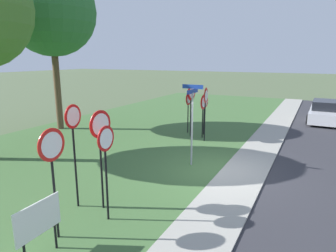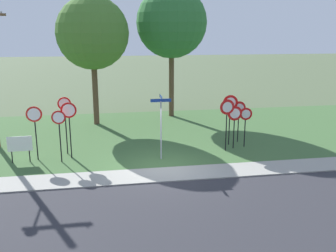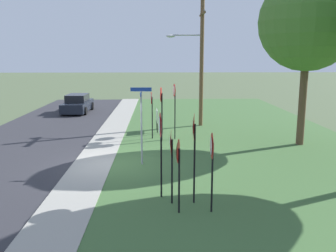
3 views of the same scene
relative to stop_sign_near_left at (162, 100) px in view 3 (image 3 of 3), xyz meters
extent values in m
plane|color=#4C5B3D|center=(5.66, -2.06, -1.92)|extent=(160.00, 160.00, 0.00)
cube|color=#99968C|center=(5.66, -2.86, -1.89)|extent=(44.00, 1.60, 0.06)
cube|color=#3D6033|center=(5.66, 3.94, -1.90)|extent=(44.00, 12.00, 0.04)
cylinder|color=black|center=(0.00, 0.03, -0.74)|extent=(0.06, 0.06, 2.27)
cylinder|color=red|center=(0.00, -0.01, 0.34)|extent=(0.73, 0.04, 0.73)
cylinder|color=white|center=(0.00, -0.03, 0.34)|extent=(0.57, 0.02, 0.57)
cylinder|color=black|center=(1.31, 0.67, -0.58)|extent=(0.06, 0.06, 2.59)
cylinder|color=red|center=(1.31, 0.63, 0.67)|extent=(0.63, 0.09, 0.63)
cylinder|color=white|center=(1.31, 0.62, 0.67)|extent=(0.49, 0.06, 0.49)
cylinder|color=black|center=(1.56, -0.01, -0.67)|extent=(0.06, 0.06, 2.41)
cylinder|color=red|center=(1.56, -0.05, 0.48)|extent=(0.74, 0.09, 0.74)
cylinder|color=white|center=(1.56, -0.07, 0.48)|extent=(0.57, 0.05, 0.58)
cylinder|color=black|center=(1.14, -0.50, -0.78)|extent=(0.06, 0.06, 2.19)
cylinder|color=red|center=(1.14, -0.54, 0.26)|extent=(0.63, 0.05, 0.63)
cylinder|color=white|center=(1.14, -0.56, 0.26)|extent=(0.49, 0.02, 0.49)
cylinder|color=black|center=(10.36, 1.25, -0.89)|extent=(0.06, 0.06, 1.97)
cone|color=red|center=(10.36, 1.21, 0.02)|extent=(0.73, 0.06, 0.73)
cone|color=white|center=(10.36, 1.19, 0.02)|extent=(0.50, 0.03, 0.50)
cylinder|color=black|center=(9.22, -0.13, -0.71)|extent=(0.06, 0.06, 2.34)
cone|color=red|center=(9.22, -0.17, 0.39)|extent=(0.77, 0.09, 0.77)
cone|color=silver|center=(9.22, -0.20, 0.39)|extent=(0.52, 0.06, 0.52)
cylinder|color=black|center=(9.71, 0.82, -0.69)|extent=(0.06, 0.06, 2.38)
cone|color=red|center=(9.71, 0.78, 0.42)|extent=(0.79, 0.13, 0.79)
cone|color=white|center=(9.71, 0.76, 0.42)|extent=(0.54, 0.09, 0.54)
cylinder|color=black|center=(10.39, 0.34, -0.96)|extent=(0.06, 0.06, 1.84)
cone|color=red|center=(10.39, 0.30, -0.11)|extent=(0.65, 0.15, 0.66)
cone|color=silver|center=(10.39, 0.28, -0.11)|extent=(0.44, 0.10, 0.45)
cylinder|color=black|center=(9.73, 0.17, -0.91)|extent=(0.06, 0.06, 1.93)
cone|color=red|center=(9.73, 0.13, -0.02)|extent=(0.76, 0.07, 0.76)
cone|color=white|center=(9.73, 0.11, -0.02)|extent=(0.52, 0.04, 0.52)
cylinder|color=#9EA0A8|center=(5.77, -0.87, -0.50)|extent=(0.07, 0.07, 2.76)
cylinder|color=#9EA0A8|center=(5.77, -0.87, 0.89)|extent=(0.09, 0.09, 0.03)
cube|color=navy|center=(5.77, -0.87, 0.95)|extent=(0.96, 0.03, 0.15)
cube|color=navy|center=(5.77, -0.87, 1.12)|extent=(0.03, 0.82, 0.15)
cylinder|color=brown|center=(-2.40, 2.46, 1.93)|extent=(0.24, 0.24, 7.61)
cube|color=brown|center=(-2.40, 2.46, 4.82)|extent=(2.10, 0.12, 0.12)
cylinder|color=gray|center=(-3.25, 2.46, 4.92)|extent=(0.09, 0.09, 0.10)
cylinder|color=gray|center=(-1.55, 2.46, 4.92)|extent=(0.09, 0.09, 0.10)
cylinder|color=#9EA0A8|center=(-2.40, 1.52, 3.60)|extent=(0.08, 1.88, 0.08)
ellipsoid|color=#B7B7BC|center=(-2.40, 0.58, 3.54)|extent=(0.40, 0.56, 0.18)
cylinder|color=black|center=(-1.08, -0.27, -1.60)|extent=(0.05, 0.05, 0.55)
cylinder|color=black|center=(-0.31, -0.24, -1.60)|extent=(0.05, 0.05, 0.55)
cube|color=white|center=(-0.70, -0.26, -0.98)|extent=(1.10, 0.06, 0.70)
cylinder|color=brown|center=(2.66, 6.75, 0.46)|extent=(0.36, 0.36, 4.68)
sphere|color=#47752D|center=(2.66, 6.75, 3.93)|extent=(4.54, 4.54, 4.54)
cube|color=black|center=(-8.18, -6.37, -1.42)|extent=(4.28, 1.77, 0.68)
cube|color=black|center=(-8.18, -6.37, -0.80)|extent=(2.15, 1.48, 0.56)
cylinder|color=black|center=(-6.84, -5.53, -1.61)|extent=(0.60, 0.19, 0.60)
cylinder|color=black|center=(-6.87, -7.25, -1.61)|extent=(0.60, 0.19, 0.60)
cylinder|color=black|center=(-9.48, -5.48, -1.61)|extent=(0.60, 0.19, 0.60)
cylinder|color=black|center=(-9.51, -7.20, -1.61)|extent=(0.60, 0.19, 0.60)
camera|label=1|loc=(-4.27, -4.97, 2.14)|focal=31.67mm
camera|label=2|loc=(3.25, -17.55, 4.03)|focal=39.90mm
camera|label=3|loc=(19.86, -0.26, 2.42)|focal=38.95mm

